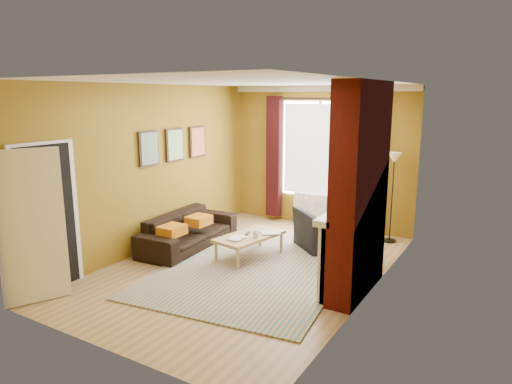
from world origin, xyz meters
TOP-DOWN VIEW (x-y plane):
  - ground at (0.00, 0.00)m, footprint 5.50×5.50m
  - room_walls at (0.64, 0.27)m, footprint 3.82×5.54m
  - striped_rug at (0.12, 0.05)m, footprint 3.08×3.97m
  - sofa at (-1.42, 0.32)m, footprint 0.93×2.09m
  - armchair at (0.76, 1.50)m, footprint 1.40×1.42m
  - coffee_table at (-0.19, 0.37)m, footprint 0.80×1.27m
  - wicker_stool at (0.52, 2.40)m, footprint 0.39×0.39m
  - floor_lamp at (1.55, 2.40)m, footprint 0.24×0.24m
  - book_a at (-0.36, 0.07)m, footprint 0.22×0.29m
  - book_b at (0.00, 0.69)m, footprint 0.38×0.36m
  - mug at (-0.03, 0.29)m, footprint 0.14×0.14m
  - tv_remote at (-0.24, 0.39)m, footprint 0.08×0.17m

SIDE VIEW (x-z plane):
  - ground at x=0.00m, z-range 0.00..0.00m
  - striped_rug at x=0.12m, z-range 0.00..0.02m
  - wicker_stool at x=0.52m, z-range 0.00..0.48m
  - sofa at x=-1.42m, z-range 0.00..0.60m
  - armchair at x=0.76m, z-range 0.00..0.69m
  - coffee_table at x=-0.19m, z-range 0.16..0.55m
  - tv_remote at x=-0.24m, z-range 0.39..0.42m
  - book_b at x=0.00m, z-range 0.39..0.42m
  - book_a at x=-0.36m, z-range 0.39..0.42m
  - mug at x=-0.03m, z-range 0.39..0.50m
  - floor_lamp at x=1.55m, z-range 0.47..2.10m
  - room_walls at x=0.64m, z-range -0.03..2.80m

